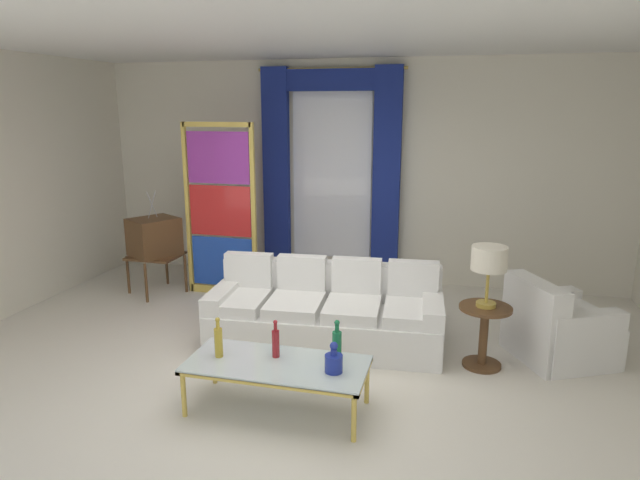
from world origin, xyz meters
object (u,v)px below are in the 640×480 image
object	(u,v)px
couch_white_long	(326,313)
armchair_white	(556,330)
bottle_blue_decanter	(337,343)
vintage_tv	(154,239)
peacock_figurine	(235,290)
bottle_amber_squat	(276,342)
coffee_table	(277,366)
table_lamp_brass	(489,261)
bottle_ruby_flask	(334,362)
round_side_table	(484,331)
bottle_crystal_tall	(218,341)
stained_glass_divider	(220,214)

from	to	relation	value
couch_white_long	armchair_white	bearing A→B (deg)	4.07
bottle_blue_decanter	vintage_tv	distance (m)	3.61
couch_white_long	peacock_figurine	distance (m)	1.48
couch_white_long	bottle_amber_squat	distance (m)	1.32
coffee_table	table_lamp_brass	bearing A→B (deg)	36.74
bottle_ruby_flask	vintage_tv	size ratio (longest dim) A/B	0.18
armchair_white	round_side_table	size ratio (longest dim) A/B	1.84
armchair_white	peacock_figurine	size ratio (longest dim) A/B	1.82
peacock_figurine	table_lamp_brass	xyz separation A→B (m)	(2.86, -0.88, 0.81)
coffee_table	bottle_blue_decanter	distance (m)	0.51
bottle_crystal_tall	stained_glass_divider	world-z (taller)	stained_glass_divider
couch_white_long	bottle_blue_decanter	xyz separation A→B (m)	(0.38, -1.21, 0.24)
vintage_tv	table_lamp_brass	distance (m)	4.24
bottle_blue_decanter	bottle_crystal_tall	world-z (taller)	bottle_crystal_tall
couch_white_long	bottle_ruby_flask	size ratio (longest dim) A/B	9.76
bottle_crystal_tall	couch_white_long	bearing A→B (deg)	68.65
bottle_amber_squat	bottle_ruby_flask	size ratio (longest dim) A/B	1.29
couch_white_long	round_side_table	distance (m)	1.57
round_side_table	couch_white_long	bearing A→B (deg)	173.06
couch_white_long	coffee_table	size ratio (longest dim) A/B	1.67
coffee_table	bottle_amber_squat	bearing A→B (deg)	112.36
bottle_ruby_flask	bottle_amber_squat	bearing A→B (deg)	164.80
bottle_ruby_flask	armchair_white	world-z (taller)	armchair_white
bottle_ruby_flask	stained_glass_divider	xyz separation A→B (m)	(-2.07, 2.57, 0.56)
vintage_tv	table_lamp_brass	xyz separation A→B (m)	(4.07, -1.14, 0.30)
peacock_figurine	couch_white_long	bearing A→B (deg)	-27.95
couch_white_long	table_lamp_brass	xyz separation A→B (m)	(1.56, -0.19, 0.72)
bottle_amber_squat	stained_glass_divider	distance (m)	2.93
armchair_white	table_lamp_brass	bearing A→B (deg)	-152.85
bottle_blue_decanter	table_lamp_brass	distance (m)	1.63
stained_glass_divider	round_side_table	size ratio (longest dim) A/B	3.70
peacock_figurine	round_side_table	world-z (taller)	round_side_table
couch_white_long	round_side_table	xyz separation A→B (m)	(1.56, -0.19, 0.05)
armchair_white	table_lamp_brass	distance (m)	1.06
bottle_blue_decanter	bottle_amber_squat	xyz separation A→B (m)	(-0.48, -0.09, -0.00)
couch_white_long	coffee_table	distance (m)	1.40
bottle_ruby_flask	table_lamp_brass	world-z (taller)	table_lamp_brass
bottle_blue_decanter	bottle_amber_squat	world-z (taller)	bottle_blue_decanter
bottle_amber_squat	stained_glass_divider	size ratio (longest dim) A/B	0.14
bottle_crystal_tall	stained_glass_divider	bearing A→B (deg)	113.60
stained_glass_divider	table_lamp_brass	world-z (taller)	stained_glass_divider
bottle_crystal_tall	bottle_ruby_flask	distance (m)	0.96
bottle_blue_decanter	stained_glass_divider	distance (m)	3.14
couch_white_long	armchair_white	xyz separation A→B (m)	(2.24, 0.16, -0.02)
bottle_blue_decanter	peacock_figurine	bearing A→B (deg)	131.62
coffee_table	bottle_blue_decanter	size ratio (longest dim) A/B	4.36
stained_glass_divider	armchair_white	bearing A→B (deg)	-13.99
coffee_table	armchair_white	distance (m)	2.78
couch_white_long	peacock_figurine	bearing A→B (deg)	152.05
bottle_crystal_tall	vintage_tv	size ratio (longest dim) A/B	0.25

